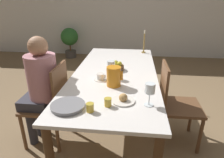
# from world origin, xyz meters

# --- Properties ---
(ground_plane) EXTENTS (20.00, 20.00, 0.00)m
(ground_plane) POSITION_xyz_m (0.00, 0.00, 0.00)
(ground_plane) COLOR #7F6647
(wall_back) EXTENTS (10.00, 0.06, 2.60)m
(wall_back) POSITION_xyz_m (0.00, 3.22, 1.30)
(wall_back) COLOR white
(wall_back) RESTS_ON ground_plane
(dining_table) EXTENTS (0.92, 2.11, 0.72)m
(dining_table) POSITION_xyz_m (0.00, 0.00, 0.64)
(dining_table) COLOR silver
(dining_table) RESTS_ON ground_plane
(chair_person_side) EXTENTS (0.42, 0.42, 0.90)m
(chair_person_side) POSITION_xyz_m (-0.65, -0.34, 0.48)
(chair_person_side) COLOR brown
(chair_person_side) RESTS_ON ground_plane
(chair_opposite) EXTENTS (0.42, 0.42, 0.90)m
(chair_opposite) POSITION_xyz_m (0.65, -0.20, 0.48)
(chair_opposite) COLOR brown
(chair_opposite) RESTS_ON ground_plane
(person_seated) EXTENTS (0.39, 0.41, 1.18)m
(person_seated) POSITION_xyz_m (-0.74, -0.34, 0.70)
(person_seated) COLOR #33333D
(person_seated) RESTS_ON ground_plane
(red_pitcher) EXTENTS (0.16, 0.14, 0.19)m
(red_pitcher) POSITION_xyz_m (0.02, -0.36, 0.82)
(red_pitcher) COLOR orange
(red_pitcher) RESTS_ON dining_table
(wine_glass_water) EXTENTS (0.08, 0.08, 0.18)m
(wine_glass_water) POSITION_xyz_m (-0.03, -0.16, 0.86)
(wine_glass_water) COLOR white
(wine_glass_water) RESTS_ON dining_table
(wine_glass_juice) EXTENTS (0.08, 0.08, 0.19)m
(wine_glass_juice) POSITION_xyz_m (0.34, -0.70, 0.86)
(wine_glass_juice) COLOR white
(wine_glass_juice) RESTS_ON dining_table
(teacup_near_person) EXTENTS (0.14, 0.14, 0.07)m
(teacup_near_person) POSITION_xyz_m (-0.13, -0.23, 0.75)
(teacup_near_person) COLOR silver
(teacup_near_person) RESTS_ON dining_table
(serving_tray) EXTENTS (0.27, 0.27, 0.03)m
(serving_tray) POSITION_xyz_m (-0.29, -0.81, 0.74)
(serving_tray) COLOR gray
(serving_tray) RESTS_ON dining_table
(bread_plate) EXTENTS (0.19, 0.19, 0.07)m
(bread_plate) POSITION_xyz_m (0.13, -0.66, 0.74)
(bread_plate) COLOR silver
(bread_plate) RESTS_ON dining_table
(jam_jar_amber) EXTENTS (0.06, 0.06, 0.07)m
(jam_jar_amber) POSITION_xyz_m (-0.11, -0.84, 0.76)
(jam_jar_amber) COLOR gold
(jam_jar_amber) RESTS_ON dining_table
(jam_jar_red) EXTENTS (0.06, 0.06, 0.07)m
(jam_jar_red) POSITION_xyz_m (0.02, -0.75, 0.76)
(jam_jar_red) COLOR gold
(jam_jar_red) RESTS_ON dining_table
(fruit_bowl) EXTENTS (0.19, 0.19, 0.10)m
(fruit_bowl) POSITION_xyz_m (-0.00, 0.08, 0.76)
(fruit_bowl) COLOR brown
(fruit_bowl) RESTS_ON dining_table
(candlestick_tall) EXTENTS (0.06, 0.06, 0.34)m
(candlestick_tall) POSITION_xyz_m (0.35, 0.87, 0.86)
(candlestick_tall) COLOR olive
(candlestick_tall) RESTS_ON dining_table
(potted_plant) EXTENTS (0.44, 0.44, 0.76)m
(potted_plant) POSITION_xyz_m (-1.46, 2.87, 0.48)
(potted_plant) COLOR #4C4742
(potted_plant) RESTS_ON ground_plane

